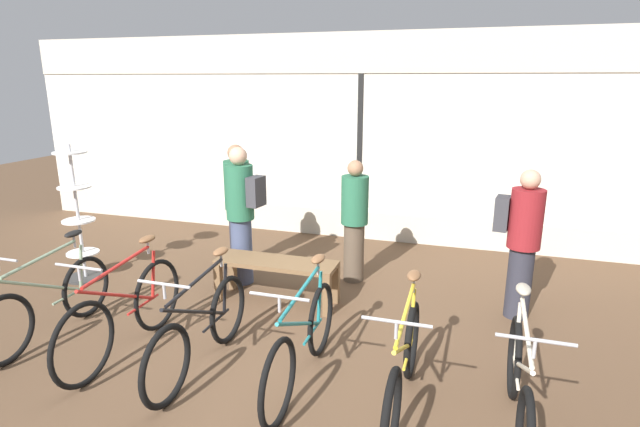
{
  "coord_description": "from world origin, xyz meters",
  "views": [
    {
      "loc": [
        1.73,
        -3.63,
        2.52
      ],
      "look_at": [
        0.0,
        1.9,
        0.95
      ],
      "focal_mm": 28.0,
      "sensor_mm": 36.0,
      "label": 1
    }
  ],
  "objects_px": {
    "display_bench": "(277,268)",
    "customer_mid_floor": "(354,219)",
    "bicycle_right": "(403,368)",
    "customer_by_window": "(522,240)",
    "bicycle_center_right": "(303,342)",
    "customer_near_rack": "(238,204)",
    "bicycle_left": "(125,313)",
    "accessory_rack": "(79,225)",
    "bicycle_far_right": "(519,387)",
    "bicycle_far_left": "(49,302)",
    "customer_near_bench": "(242,212)",
    "bicycle_center_left": "(201,330)"
  },
  "relations": [
    {
      "from": "display_bench",
      "to": "customer_mid_floor",
      "type": "bearing_deg",
      "value": 52.1
    },
    {
      "from": "bicycle_right",
      "to": "customer_by_window",
      "type": "relative_size",
      "value": 1.06
    },
    {
      "from": "bicycle_center_right",
      "to": "customer_near_rack",
      "type": "xyz_separation_m",
      "value": [
        -1.74,
        2.33,
        0.51
      ]
    },
    {
      "from": "bicycle_left",
      "to": "bicycle_right",
      "type": "distance_m",
      "value": 2.62
    },
    {
      "from": "bicycle_left",
      "to": "bicycle_center_right",
      "type": "relative_size",
      "value": 1.02
    },
    {
      "from": "bicycle_left",
      "to": "customer_mid_floor",
      "type": "xyz_separation_m",
      "value": [
        1.63,
        2.36,
        0.41
      ]
    },
    {
      "from": "display_bench",
      "to": "customer_near_rack",
      "type": "relative_size",
      "value": 0.83
    },
    {
      "from": "bicycle_right",
      "to": "accessory_rack",
      "type": "bearing_deg",
      "value": 161.45
    },
    {
      "from": "bicycle_left",
      "to": "bicycle_far_right",
      "type": "relative_size",
      "value": 1.05
    },
    {
      "from": "bicycle_center_right",
      "to": "bicycle_right",
      "type": "bearing_deg",
      "value": -7.56
    },
    {
      "from": "bicycle_right",
      "to": "customer_mid_floor",
      "type": "relative_size",
      "value": 1.11
    },
    {
      "from": "display_bench",
      "to": "bicycle_far_left",
      "type": "bearing_deg",
      "value": -142.07
    },
    {
      "from": "bicycle_right",
      "to": "bicycle_far_right",
      "type": "bearing_deg",
      "value": -0.55
    },
    {
      "from": "display_bench",
      "to": "customer_near_rack",
      "type": "height_order",
      "value": "customer_near_rack"
    },
    {
      "from": "customer_by_window",
      "to": "bicycle_far_left",
      "type": "bearing_deg",
      "value": -157.21
    },
    {
      "from": "bicycle_left",
      "to": "bicycle_far_right",
      "type": "distance_m",
      "value": 3.45
    },
    {
      "from": "customer_by_window",
      "to": "customer_mid_floor",
      "type": "bearing_deg",
      "value": 166.61
    },
    {
      "from": "bicycle_right",
      "to": "bicycle_far_right",
      "type": "relative_size",
      "value": 1.03
    },
    {
      "from": "accessory_rack",
      "to": "display_bench",
      "type": "bearing_deg",
      "value": 2.0
    },
    {
      "from": "bicycle_far_right",
      "to": "display_bench",
      "type": "xyz_separation_m",
      "value": [
        -2.52,
        1.56,
        0.04
      ]
    },
    {
      "from": "accessory_rack",
      "to": "customer_mid_floor",
      "type": "relative_size",
      "value": 1.12
    },
    {
      "from": "bicycle_right",
      "to": "accessory_rack",
      "type": "relative_size",
      "value": 0.99
    },
    {
      "from": "bicycle_left",
      "to": "bicycle_right",
      "type": "bearing_deg",
      "value": -1.89
    },
    {
      "from": "bicycle_center_right",
      "to": "bicycle_right",
      "type": "height_order",
      "value": "bicycle_center_right"
    },
    {
      "from": "bicycle_left",
      "to": "accessory_rack",
      "type": "height_order",
      "value": "accessory_rack"
    },
    {
      "from": "bicycle_far_left",
      "to": "display_bench",
      "type": "bearing_deg",
      "value": 37.93
    },
    {
      "from": "bicycle_right",
      "to": "bicycle_left",
      "type": "bearing_deg",
      "value": 178.11
    },
    {
      "from": "bicycle_far_left",
      "to": "bicycle_right",
      "type": "relative_size",
      "value": 0.98
    },
    {
      "from": "customer_mid_floor",
      "to": "customer_near_bench",
      "type": "height_order",
      "value": "customer_near_bench"
    },
    {
      "from": "accessory_rack",
      "to": "bicycle_center_left",
      "type": "bearing_deg",
      "value": -28.74
    },
    {
      "from": "bicycle_far_right",
      "to": "customer_near_rack",
      "type": "bearing_deg",
      "value": 144.43
    },
    {
      "from": "bicycle_far_right",
      "to": "customer_by_window",
      "type": "distance_m",
      "value": 2.06
    },
    {
      "from": "bicycle_right",
      "to": "customer_near_rack",
      "type": "height_order",
      "value": "customer_near_rack"
    },
    {
      "from": "bicycle_center_left",
      "to": "bicycle_right",
      "type": "xyz_separation_m",
      "value": [
        1.8,
        -0.06,
        -0.01
      ]
    },
    {
      "from": "bicycle_center_left",
      "to": "bicycle_far_left",
      "type": "bearing_deg",
      "value": 178.41
    },
    {
      "from": "bicycle_center_right",
      "to": "accessory_rack",
      "type": "distance_m",
      "value": 3.74
    },
    {
      "from": "bicycle_center_right",
      "to": "bicycle_far_right",
      "type": "bearing_deg",
      "value": -4.12
    },
    {
      "from": "customer_mid_floor",
      "to": "customer_near_bench",
      "type": "relative_size",
      "value": 0.9
    },
    {
      "from": "bicycle_far_right",
      "to": "bicycle_center_left",
      "type": "bearing_deg",
      "value": 178.51
    },
    {
      "from": "bicycle_center_left",
      "to": "customer_by_window",
      "type": "bearing_deg",
      "value": 35.13
    },
    {
      "from": "bicycle_far_left",
      "to": "customer_near_bench",
      "type": "bearing_deg",
      "value": 56.07
    },
    {
      "from": "customer_mid_floor",
      "to": "accessory_rack",
      "type": "bearing_deg",
      "value": -163.57
    },
    {
      "from": "bicycle_center_left",
      "to": "bicycle_right",
      "type": "height_order",
      "value": "bicycle_center_left"
    },
    {
      "from": "bicycle_right",
      "to": "customer_mid_floor",
      "type": "distance_m",
      "value": 2.67
    },
    {
      "from": "accessory_rack",
      "to": "customer_by_window",
      "type": "distance_m",
      "value": 5.31
    },
    {
      "from": "bicycle_right",
      "to": "bicycle_far_right",
      "type": "distance_m",
      "value": 0.84
    },
    {
      "from": "bicycle_far_right",
      "to": "customer_near_rack",
      "type": "xyz_separation_m",
      "value": [
        -3.43,
        2.45,
        0.52
      ]
    },
    {
      "from": "bicycle_far_left",
      "to": "display_bench",
      "type": "xyz_separation_m",
      "value": [
        1.85,
        1.44,
        0.04
      ]
    },
    {
      "from": "customer_near_rack",
      "to": "customer_by_window",
      "type": "height_order",
      "value": "customer_near_rack"
    },
    {
      "from": "bicycle_right",
      "to": "display_bench",
      "type": "relative_size",
      "value": 1.24
    }
  ]
}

